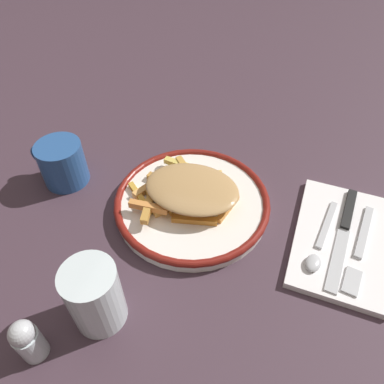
# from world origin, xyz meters

# --- Properties ---
(ground_plane) EXTENTS (2.60, 2.60, 0.00)m
(ground_plane) POSITION_xyz_m (0.00, 0.00, 0.00)
(ground_plane) COLOR #402E39
(plate) EXTENTS (0.26, 0.26, 0.02)m
(plate) POSITION_xyz_m (0.00, 0.00, 0.01)
(plate) COLOR white
(plate) RESTS_ON ground_plane
(fries_heap) EXTENTS (0.20, 0.17, 0.04)m
(fries_heap) POSITION_xyz_m (0.00, -0.00, 0.04)
(fries_heap) COLOR #ECAF54
(fries_heap) RESTS_ON plate
(napkin) EXTENTS (0.14, 0.23, 0.01)m
(napkin) POSITION_xyz_m (-0.25, -0.02, 0.01)
(napkin) COLOR white
(napkin) RESTS_ON ground_plane
(fork) EXTENTS (0.04, 0.18, 0.01)m
(fork) POSITION_xyz_m (-0.27, -0.00, 0.01)
(fork) COLOR silver
(fork) RESTS_ON napkin
(knife) EXTENTS (0.03, 0.21, 0.01)m
(knife) POSITION_xyz_m (-0.25, -0.03, 0.01)
(knife) COLOR black
(knife) RESTS_ON napkin
(spoon) EXTENTS (0.04, 0.15, 0.01)m
(spoon) POSITION_xyz_m (-0.21, 0.02, 0.02)
(spoon) COLOR silver
(spoon) RESTS_ON napkin
(water_glass) EXTENTS (0.07, 0.07, 0.10)m
(water_glass) POSITION_xyz_m (0.04, 0.22, 0.05)
(water_glass) COLOR silver
(water_glass) RESTS_ON ground_plane
(coffee_mug) EXTENTS (0.11, 0.08, 0.08)m
(coffee_mug) POSITION_xyz_m (0.24, 0.02, 0.04)
(coffee_mug) COLOR #285292
(coffee_mug) RESTS_ON ground_plane
(salt_shaker) EXTENTS (0.03, 0.03, 0.07)m
(salt_shaker) POSITION_xyz_m (0.10, 0.30, 0.04)
(salt_shaker) COLOR silver
(salt_shaker) RESTS_ON ground_plane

